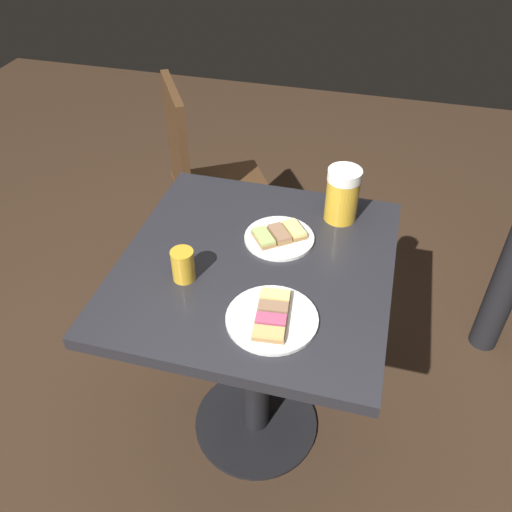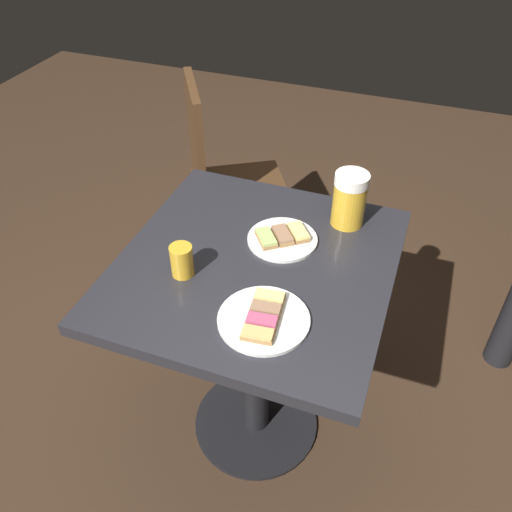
# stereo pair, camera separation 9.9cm
# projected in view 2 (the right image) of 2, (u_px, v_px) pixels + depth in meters

# --- Properties ---
(ground_plane) EXTENTS (6.00, 6.00, 0.00)m
(ground_plane) POSITION_uv_depth(u_px,v_px,m) (256.00, 423.00, 1.93)
(ground_plane) COLOR #382619
(cafe_table) EXTENTS (0.76, 0.73, 0.78)m
(cafe_table) POSITION_uv_depth(u_px,v_px,m) (256.00, 306.00, 1.54)
(cafe_table) COLOR black
(cafe_table) RESTS_ON ground_plane
(plate_near) EXTENTS (0.20, 0.20, 0.03)m
(plate_near) POSITION_uv_depth(u_px,v_px,m) (282.00, 238.00, 1.49)
(plate_near) COLOR white
(plate_near) RESTS_ON cafe_table
(plate_far) EXTENTS (0.22, 0.22, 0.03)m
(plate_far) POSITION_uv_depth(u_px,v_px,m) (264.00, 318.00, 1.26)
(plate_far) COLOR white
(plate_far) RESTS_ON cafe_table
(beer_mug) EXTENTS (0.15, 0.10, 0.16)m
(beer_mug) POSITION_uv_depth(u_px,v_px,m) (350.00, 199.00, 1.51)
(beer_mug) COLOR gold
(beer_mug) RESTS_ON cafe_table
(beer_glass_small) EXTENTS (0.06, 0.06, 0.09)m
(beer_glass_small) POSITION_uv_depth(u_px,v_px,m) (182.00, 261.00, 1.36)
(beer_glass_small) COLOR gold
(beer_glass_small) RESTS_ON cafe_table
(cafe_chair) EXTENTS (0.52, 0.52, 0.95)m
(cafe_chair) POSITION_uv_depth(u_px,v_px,m) (224.00, 178.00, 2.18)
(cafe_chair) COLOR #472D19
(cafe_chair) RESTS_ON ground_plane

